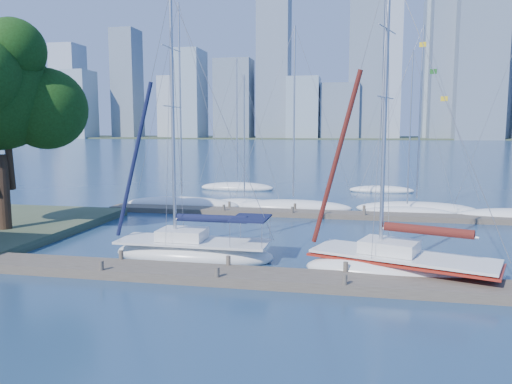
# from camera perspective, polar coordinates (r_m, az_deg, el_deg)

# --- Properties ---
(ground) EXTENTS (700.00, 700.00, 0.00)m
(ground) POSITION_cam_1_polar(r_m,az_deg,el_deg) (21.12, -3.79, -10.01)
(ground) COLOR #172A4A
(ground) RESTS_ON ground
(near_dock) EXTENTS (26.00, 2.00, 0.40)m
(near_dock) POSITION_cam_1_polar(r_m,az_deg,el_deg) (21.06, -3.79, -9.49)
(near_dock) COLOR #463E34
(near_dock) RESTS_ON ground
(far_dock) EXTENTS (30.00, 1.80, 0.36)m
(far_dock) POSITION_cam_1_polar(r_m,az_deg,el_deg) (36.13, 5.89, -2.48)
(far_dock) COLOR #463E34
(far_dock) RESTS_ON ground
(far_shore) EXTENTS (800.00, 100.00, 1.50)m
(far_shore) POSITION_cam_1_polar(r_m,az_deg,el_deg) (339.57, 10.41, 6.07)
(far_shore) COLOR #38472D
(far_shore) RESTS_ON ground
(sailboat_navy) EXTENTS (7.91, 2.67, 13.05)m
(sailboat_navy) POSITION_cam_1_polar(r_m,az_deg,el_deg) (24.26, -7.18, -5.17)
(sailboat_navy) COLOR white
(sailboat_navy) RESTS_ON ground
(sailboat_maroon) EXTENTS (8.62, 5.22, 13.53)m
(sailboat_maroon) POSITION_cam_1_polar(r_m,az_deg,el_deg) (22.17, 16.38, -6.58)
(sailboat_maroon) COLOR white
(sailboat_maroon) RESTS_ON ground
(bg_boat_0) EXTENTS (9.67, 5.30, 16.25)m
(bg_boat_0) POSITION_cam_1_polar(r_m,az_deg,el_deg) (40.44, -8.44, -1.31)
(bg_boat_0) COLOR white
(bg_boat_0) RESTS_ON ground
(bg_boat_1) EXTENTS (6.05, 2.71, 10.76)m
(bg_boat_1) POSITION_cam_1_polar(r_m,az_deg,el_deg) (40.33, -1.33, -1.36)
(bg_boat_1) COLOR white
(bg_boat_1) RESTS_ON ground
(bg_boat_2) EXTENTS (9.26, 3.48, 14.22)m
(bg_boat_2) POSITION_cam_1_polar(r_m,az_deg,el_deg) (38.76, 4.27, -1.66)
(bg_boat_2) COLOR white
(bg_boat_2) RESTS_ON ground
(bg_boat_3) EXTENTS (6.77, 4.11, 12.07)m
(bg_boat_3) POSITION_cam_1_polar(r_m,az_deg,el_deg) (37.92, 16.86, -2.22)
(bg_boat_3) COLOR white
(bg_boat_3) RESTS_ON ground
(bg_boat_4) EXTENTS (9.00, 2.68, 14.04)m
(bg_boat_4) POSITION_cam_1_polar(r_m,az_deg,el_deg) (39.46, 17.84, -1.83)
(bg_boat_4) COLOR white
(bg_boat_4) RESTS_ON ground
(bg_boat_6) EXTENTS (7.98, 3.92, 13.65)m
(bg_boat_6) POSITION_cam_1_polar(r_m,az_deg,el_deg) (51.44, -2.16, 0.56)
(bg_boat_6) COLOR white
(bg_boat_6) RESTS_ON ground
(bg_boat_7) EXTENTS (6.47, 2.50, 10.93)m
(bg_boat_7) POSITION_cam_1_polar(r_m,az_deg,el_deg) (51.11, 14.15, 0.24)
(bg_boat_7) COLOR white
(bg_boat_7) RESTS_ON ground
(skyline) EXTENTS (502.66, 51.31, 122.47)m
(skyline) POSITION_cam_1_polar(r_m,az_deg,el_deg) (311.34, 14.28, 12.33)
(skyline) COLOR #7E95A3
(skyline) RESTS_ON ground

